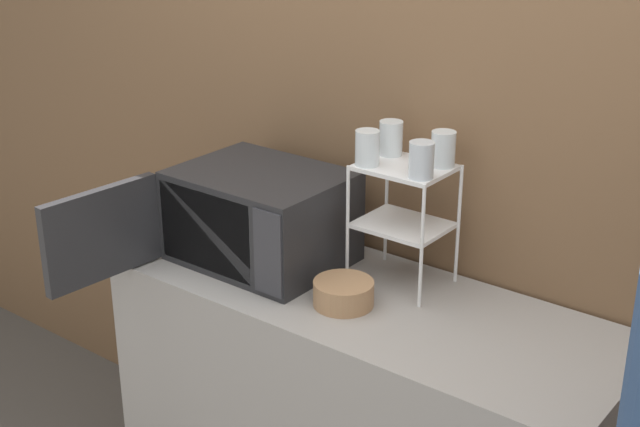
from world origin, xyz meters
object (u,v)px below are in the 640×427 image
at_px(glass_front_left, 367,148).
at_px(bowl, 343,294).
at_px(dish_rack, 404,200).
at_px(glass_front_right, 421,160).
at_px(microwave, 253,217).
at_px(glass_back_right, 443,149).
at_px(glass_back_left, 391,138).

relative_size(glass_front_left, bowl, 0.58).
distance_m(dish_rack, glass_front_right, 0.18).
height_order(microwave, glass_back_right, glass_back_right).
xyz_separation_m(dish_rack, glass_front_right, (0.08, -0.06, 0.15)).
bearing_deg(bowl, microwave, 170.35).
bearing_deg(microwave, glass_front_left, 14.50).
bearing_deg(glass_back_left, bowl, -82.05).
bearing_deg(microwave, glass_back_right, 22.06).
bearing_deg(bowl, glass_front_right, 49.95).
relative_size(dish_rack, glass_back_left, 3.63).
distance_m(microwave, glass_front_right, 0.59).
distance_m(glass_back_right, glass_back_left, 0.17).
height_order(dish_rack, glass_front_right, glass_front_right).
xyz_separation_m(microwave, glass_back_right, (0.52, 0.21, 0.26)).
xyz_separation_m(microwave, glass_front_left, (0.35, 0.09, 0.26)).
relative_size(microwave, glass_back_left, 7.78).
bearing_deg(glass_front_left, glass_front_right, 0.76).
bearing_deg(bowl, glass_front_left, 103.88).
xyz_separation_m(glass_back_right, glass_front_right, (0.00, -0.12, 0.00)).
bearing_deg(dish_rack, glass_front_left, -145.39).
relative_size(glass_back_right, bowl, 0.58).
distance_m(microwave, bowl, 0.41).
bearing_deg(dish_rack, glass_front_right, -34.15).
xyz_separation_m(microwave, bowl, (0.39, -0.07, -0.11)).
relative_size(glass_back_right, glass_front_right, 1.00).
bearing_deg(glass_front_left, microwave, -165.50).
relative_size(glass_front_left, glass_back_right, 1.00).
xyz_separation_m(glass_front_left, bowl, (0.04, -0.16, -0.37)).
bearing_deg(dish_rack, microwave, -160.99).
xyz_separation_m(glass_front_left, glass_back_right, (0.17, 0.12, 0.00)).
xyz_separation_m(glass_back_left, bowl, (0.04, -0.27, -0.37)).
distance_m(glass_back_right, glass_front_right, 0.12).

